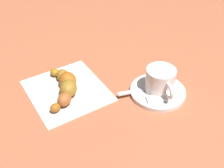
% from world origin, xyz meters
% --- Properties ---
extents(ground_plane, '(1.80, 1.80, 0.00)m').
position_xyz_m(ground_plane, '(0.00, 0.00, 0.00)').
color(ground_plane, '#A05436').
extents(saucer, '(0.12, 0.12, 0.01)m').
position_xyz_m(saucer, '(0.08, -0.02, 0.01)').
color(saucer, white).
rests_on(saucer, ground).
extents(espresso_cup, '(0.06, 0.09, 0.05)m').
position_xyz_m(espresso_cup, '(0.09, -0.02, 0.04)').
color(espresso_cup, white).
rests_on(espresso_cup, saucer).
extents(teaspoon, '(0.13, 0.02, 0.01)m').
position_xyz_m(teaspoon, '(0.08, -0.01, 0.01)').
color(teaspoon, silver).
rests_on(teaspoon, saucer).
extents(sugar_packet, '(0.06, 0.03, 0.01)m').
position_xyz_m(sugar_packet, '(0.08, -0.05, 0.01)').
color(sugar_packet, white).
rests_on(sugar_packet, saucer).
extents(napkin, '(0.20, 0.21, 0.00)m').
position_xyz_m(napkin, '(-0.11, 0.05, 0.00)').
color(napkin, silver).
rests_on(napkin, ground).
extents(croissant, '(0.07, 0.15, 0.04)m').
position_xyz_m(croissant, '(-0.11, 0.04, 0.02)').
color(croissant, '#8F5115').
rests_on(croissant, napkin).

